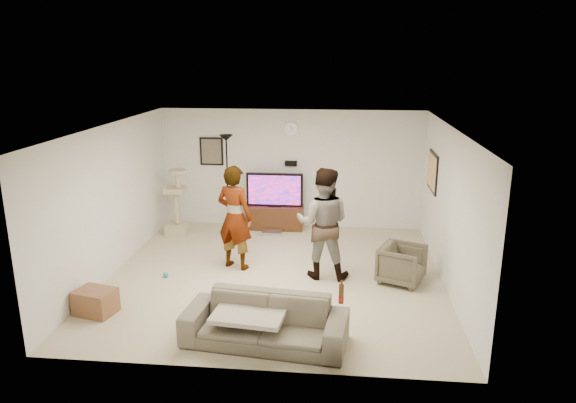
# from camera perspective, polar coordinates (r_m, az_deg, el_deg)

# --- Properties ---
(floor) EXTENTS (5.50, 5.50, 0.02)m
(floor) POSITION_cam_1_polar(r_m,az_deg,el_deg) (8.95, -1.34, -8.08)
(floor) COLOR beige
(floor) RESTS_ON ground
(ceiling) EXTENTS (5.50, 5.50, 0.02)m
(ceiling) POSITION_cam_1_polar(r_m,az_deg,el_deg) (8.27, -1.45, 8.12)
(ceiling) COLOR white
(ceiling) RESTS_ON wall_back
(wall_back) EXTENTS (5.50, 0.04, 2.50)m
(wall_back) POSITION_cam_1_polar(r_m,az_deg,el_deg) (11.18, 0.34, 3.53)
(wall_back) COLOR silver
(wall_back) RESTS_ON floor
(wall_front) EXTENTS (5.50, 0.04, 2.50)m
(wall_front) POSITION_cam_1_polar(r_m,az_deg,el_deg) (5.96, -4.67, -7.53)
(wall_front) COLOR silver
(wall_front) RESTS_ON floor
(wall_left) EXTENTS (0.04, 5.50, 2.50)m
(wall_left) POSITION_cam_1_polar(r_m,az_deg,el_deg) (9.27, -18.52, 0.17)
(wall_left) COLOR silver
(wall_left) RESTS_ON floor
(wall_right) EXTENTS (0.04, 5.50, 2.50)m
(wall_right) POSITION_cam_1_polar(r_m,az_deg,el_deg) (8.64, 17.02, -0.79)
(wall_right) COLOR silver
(wall_right) RESTS_ON floor
(wall_clock) EXTENTS (0.26, 0.04, 0.26)m
(wall_clock) POSITION_cam_1_polar(r_m,az_deg,el_deg) (11.01, 0.34, 7.83)
(wall_clock) COLOR silver
(wall_clock) RESTS_ON wall_back
(wall_speaker) EXTENTS (0.25, 0.10, 0.10)m
(wall_speaker) POSITION_cam_1_polar(r_m,az_deg,el_deg) (11.10, 0.31, 4.13)
(wall_speaker) COLOR black
(wall_speaker) RESTS_ON wall_back
(picture_back) EXTENTS (0.42, 0.03, 0.52)m
(picture_back) POSITION_cam_1_polar(r_m,az_deg,el_deg) (11.38, -8.26, 5.38)
(picture_back) COLOR brown
(picture_back) RESTS_ON wall_back
(picture_right) EXTENTS (0.03, 0.78, 0.62)m
(picture_right) POSITION_cam_1_polar(r_m,az_deg,el_deg) (10.10, 15.34, 3.12)
(picture_right) COLOR tan
(picture_right) RESTS_ON wall_right
(tv_stand) EXTENTS (1.20, 0.45, 0.50)m
(tv_stand) POSITION_cam_1_polar(r_m,az_deg,el_deg) (11.23, -1.43, -1.69)
(tv_stand) COLOR #3A1F0F
(tv_stand) RESTS_ON floor
(console_box) EXTENTS (0.40, 0.30, 0.07)m
(console_box) POSITION_cam_1_polar(r_m,az_deg,el_deg) (10.93, -1.73, -3.37)
(console_box) COLOR #B5B4C2
(console_box) RESTS_ON floor
(tv) EXTENTS (1.19, 0.08, 0.70)m
(tv) POSITION_cam_1_polar(r_m,az_deg,el_deg) (11.07, -1.45, 1.29)
(tv) COLOR black
(tv) RESTS_ON tv_stand
(tv_screen) EXTENTS (1.09, 0.01, 0.62)m
(tv_screen) POSITION_cam_1_polar(r_m,az_deg,el_deg) (11.03, -1.48, 1.23)
(tv_screen) COLOR #E41F4A
(tv_screen) RESTS_ON tv
(floor_lamp) EXTENTS (0.32, 0.32, 2.02)m
(floor_lamp) POSITION_cam_1_polar(r_m,az_deg,el_deg) (11.01, -6.54, 1.96)
(floor_lamp) COLOR black
(floor_lamp) RESTS_ON floor
(cat_tree) EXTENTS (0.45, 0.45, 1.37)m
(cat_tree) POSITION_cam_1_polar(r_m,az_deg,el_deg) (11.04, -12.00, 0.01)
(cat_tree) COLOR tan
(cat_tree) RESTS_ON floor
(person_left) EXTENTS (0.78, 0.65, 1.81)m
(person_left) POSITION_cam_1_polar(r_m,az_deg,el_deg) (9.04, -5.77, -1.72)
(person_left) COLOR gray
(person_left) RESTS_ON floor
(person_right) EXTENTS (0.95, 0.76, 1.85)m
(person_right) POSITION_cam_1_polar(r_m,az_deg,el_deg) (8.65, 3.80, -2.36)
(person_right) COLOR #38447B
(person_right) RESTS_ON floor
(sofa) EXTENTS (2.16, 1.05, 0.61)m
(sofa) POSITION_cam_1_polar(r_m,az_deg,el_deg) (6.90, -2.50, -12.80)
(sofa) COLOR #625B4A
(sofa) RESTS_ON floor
(throw_blanket) EXTENTS (0.98, 0.80, 0.06)m
(throw_blanket) POSITION_cam_1_polar(r_m,az_deg,el_deg) (6.88, -4.15, -11.92)
(throw_blanket) COLOR beige
(throw_blanket) RESTS_ON sofa
(beer_bottle) EXTENTS (0.06, 0.06, 0.25)m
(beer_bottle) POSITION_cam_1_polar(r_m,az_deg,el_deg) (6.65, 5.77, -9.89)
(beer_bottle) COLOR #41290F
(beer_bottle) RESTS_ON sofa
(armchair) EXTENTS (0.89, 0.88, 0.62)m
(armchair) POSITION_cam_1_polar(r_m,az_deg,el_deg) (8.80, 12.19, -6.63)
(armchair) COLOR #4C4736
(armchair) RESTS_ON floor
(side_table) EXTENTS (0.62, 0.52, 0.36)m
(side_table) POSITION_cam_1_polar(r_m,az_deg,el_deg) (8.15, -20.06, -10.12)
(side_table) COLOR brown
(side_table) RESTS_ON floor
(toy_ball) EXTENTS (0.09, 0.09, 0.09)m
(toy_ball) POSITION_cam_1_polar(r_m,az_deg,el_deg) (9.11, -13.05, -7.71)
(toy_ball) COLOR teal
(toy_ball) RESTS_ON floor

